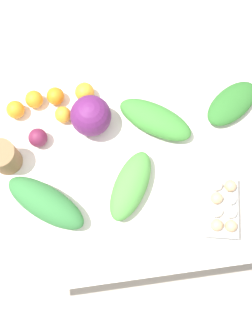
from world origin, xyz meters
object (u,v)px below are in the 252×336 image
object	(u,v)px
greens_bunch_beet_tops	(131,186)
greens_bunch_scallion	(155,120)
orange_4	(85,92)
cabbage_purple	(91,116)
greens_bunch_dandelion	(46,203)
beet_root	(38,138)
egg_carton	(222,207)
orange_1	(63,115)
orange_0	(56,96)
greens_bunch_chard	(232,103)
orange_3	(34,99)
paper_bag	(4,157)
orange_2	(15,110)

from	to	relation	value
greens_bunch_beet_tops	greens_bunch_scallion	distance (m)	0.28
orange_4	cabbage_purple	bearing A→B (deg)	96.81
greens_bunch_dandelion	beet_root	xyz separation A→B (m)	(0.01, -0.26, -0.01)
greens_bunch_beet_tops	beet_root	size ratio (longest dim) A/B	3.81
cabbage_purple	egg_carton	xyz separation A→B (m)	(-0.43, 0.41, -0.04)
egg_carton	orange_4	world-z (taller)	egg_carton
beet_root	orange_1	world-z (taller)	beet_root
orange_0	greens_bunch_chard	bearing A→B (deg)	169.76
orange_0	orange_3	size ratio (longest dim) A/B	1.00
egg_carton	beet_root	xyz separation A→B (m)	(0.65, -0.36, -0.01)
paper_bag	orange_1	world-z (taller)	paper_bag
greens_bunch_beet_tops	beet_root	world-z (taller)	greens_bunch_beet_tops
cabbage_purple	beet_root	xyz separation A→B (m)	(0.21, 0.04, -0.04)
greens_bunch_dandelion	orange_3	bearing A→B (deg)	-87.78
orange_4	orange_2	bearing A→B (deg)	7.64
greens_bunch_chard	greens_bunch_dandelion	xyz separation A→B (m)	(0.77, 0.31, 0.02)
orange_4	greens_bunch_dandelion	bearing A→B (deg)	66.54
greens_bunch_beet_tops	orange_4	world-z (taller)	greens_bunch_beet_tops
beet_root	orange_1	xyz separation A→B (m)	(-0.10, -0.09, -0.00)
greens_bunch_chard	orange_2	world-z (taller)	orange_2
egg_carton	beet_root	world-z (taller)	egg_carton
orange_0	greens_bunch_scallion	bearing A→B (deg)	157.48
greens_bunch_chard	greens_bunch_scallion	distance (m)	0.32
greens_bunch_beet_tops	cabbage_purple	bearing A→B (deg)	-67.99
orange_4	beet_root	bearing A→B (deg)	40.20
orange_3	orange_4	world-z (taller)	orange_4
greens_bunch_chard	greens_bunch_dandelion	size ratio (longest dim) A/B	0.77
greens_bunch_beet_tops	paper_bag	bearing A→B (deg)	-20.48
greens_bunch_dandelion	orange_0	distance (m)	0.44
paper_bag	greens_bunch_chard	distance (m)	0.91
orange_2	paper_bag	bearing A→B (deg)	76.70
greens_bunch_dandelion	orange_4	size ratio (longest dim) A/B	4.16
orange_4	orange_3	bearing A→B (deg)	0.63
greens_bunch_scallion	orange_2	xyz separation A→B (m)	(0.54, -0.12, -0.01)
orange_3	greens_bunch_chard	bearing A→B (deg)	171.03
cabbage_purple	greens_bunch_scallion	size ratio (longest dim) A/B	0.52
orange_2	beet_root	bearing A→B (deg)	121.43
cabbage_purple	beet_root	size ratio (longest dim) A/B	2.13
paper_bag	greens_bunch_dandelion	bearing A→B (deg)	125.92
greens_bunch_chard	orange_0	world-z (taller)	orange_0
beet_root	cabbage_purple	bearing A→B (deg)	-168.33
greens_bunch_beet_tops	orange_2	xyz separation A→B (m)	(0.41, -0.37, -0.01)
orange_2	greens_bunch_chard	bearing A→B (deg)	174.14
greens_bunch_chard	greens_bunch_beet_tops	bearing A→B (deg)	32.19
orange_1	orange_2	world-z (taller)	orange_2
greens_bunch_chard	orange_4	distance (m)	0.59
paper_bag	greens_bunch_chard	size ratio (longest dim) A/B	0.47
greens_bunch_scallion	orange_4	xyz separation A→B (m)	(0.26, -0.16, -0.00)
cabbage_purple	orange_0	xyz separation A→B (m)	(0.13, -0.12, -0.04)
orange_0	cabbage_purple	bearing A→B (deg)	136.79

